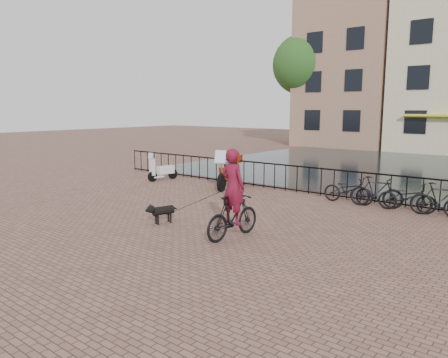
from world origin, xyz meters
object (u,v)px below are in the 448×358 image
Objects in this scene: cyclist at (233,199)px; scooter at (163,166)px; motorcycle at (229,168)px; dog at (163,213)px.

scooter is at bearing -28.06° from cyclist.
scooter is (-3.43, -0.43, -0.17)m from motorcycle.
cyclist is 2.86× the size of dog.
cyclist reaches higher than dog.
scooter is (-5.42, 5.03, 0.35)m from dog.
motorcycle is 3.46m from scooter.
motorcycle is at bearing 125.69° from dog.
cyclist is 2.45m from dog.
motorcycle is at bearing -46.66° from cyclist.
scooter is (-7.76, 4.89, -0.34)m from cyclist.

